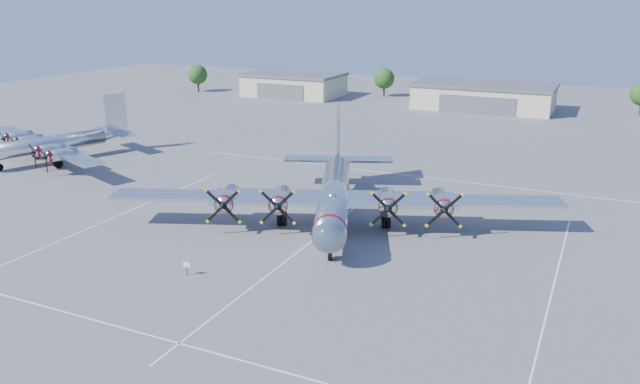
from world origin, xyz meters
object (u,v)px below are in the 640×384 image
at_px(hangar_west, 294,84).
at_px(tree_far_west, 198,75).
at_px(main_bomber_b29, 334,220).
at_px(hangar_center, 484,96).
at_px(tree_west, 384,79).
at_px(info_placard, 187,266).
at_px(bomber_west, 57,161).

distance_m(hangar_west, tree_far_west, 25.36).
bearing_deg(hangar_west, main_bomber_b29, -59.95).
bearing_deg(hangar_center, hangar_west, 180.00).
bearing_deg(main_bomber_b29, hangar_center, 67.98).
distance_m(tree_west, main_bomber_b29, 88.56).
height_order(tree_far_west, info_placard, tree_far_west).
relative_size(hangar_center, tree_far_west, 4.31).
bearing_deg(main_bomber_b29, info_placard, -129.12).
distance_m(tree_far_west, tree_west, 46.57).
relative_size(hangar_west, tree_west, 3.40).
relative_size(hangar_center, info_placard, 23.94).
xyz_separation_m(main_bomber_b29, info_placard, (-5.63, -17.89, 0.84)).
xyz_separation_m(hangar_center, bomber_west, (-46.75, -70.89, -2.71)).
distance_m(hangar_center, tree_far_west, 70.13).
relative_size(hangar_west, bomber_west, 0.69).
height_order(hangar_west, main_bomber_b29, hangar_west).
relative_size(tree_far_west, main_bomber_b29, 0.15).
height_order(hangar_west, bomber_west, hangar_west).
bearing_deg(hangar_west, hangar_center, -0.00).
bearing_deg(tree_west, tree_far_west, -165.07).
bearing_deg(bomber_west, info_placard, -9.89).
height_order(hangar_center, tree_west, tree_west).
bearing_deg(hangar_center, bomber_west, -123.40).
xyz_separation_m(hangar_west, tree_west, (20.00, 8.04, 1.51)).
distance_m(tree_far_west, bomber_west, 70.98).
bearing_deg(hangar_center, main_bomber_b29, -90.36).
distance_m(hangar_west, main_bomber_b29, 88.94).
distance_m(tree_far_west, main_bomber_b29, 100.89).
xyz_separation_m(tree_west, info_placard, (18.89, -102.88, -3.38)).
bearing_deg(tree_far_west, tree_west, 14.93).
height_order(tree_west, bomber_west, tree_west).
bearing_deg(tree_far_west, main_bomber_b29, -46.40).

